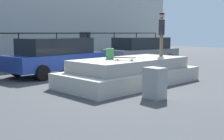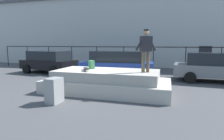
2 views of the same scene
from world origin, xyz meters
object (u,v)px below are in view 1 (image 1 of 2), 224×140
Objects in this scene: car_blue_hatchback_mid at (56,55)px; car_grey_hatchback_far at (141,50)px; skateboard at (124,58)px; backpack at (110,54)px; utility_box at (155,83)px; skateboarder at (162,31)px.

car_grey_hatchback_far is at bearing -1.30° from car_blue_hatchback_mid.
car_grey_hatchback_far reaches higher than skateboard.
backpack is 2.57m from utility_box.
car_blue_hatchback_mid reaches higher than skateboard.
skateboarder is 1.89× the size of utility_box.
skateboarder is 5.00m from car_blue_hatchback_mid.
car_grey_hatchback_far is at bearing 48.40° from skateboarder.
backpack is 0.43× the size of utility_box.
skateboarder is at bearing 37.45° from utility_box.
car_blue_hatchback_mid is at bearing 87.79° from utility_box.
car_blue_hatchback_mid is (0.20, 4.55, -0.18)m from skateboard.
skateboard is at bearing -92.47° from car_blue_hatchback_mid.
skateboard is 0.71m from backpack.
skateboarder is 2.17× the size of skateboard.
skateboard is 0.17× the size of car_blue_hatchback_mid.
car_blue_hatchback_mid reaches higher than utility_box.
car_grey_hatchback_far is (6.23, 4.41, -0.19)m from skateboard.
car_blue_hatchback_mid is 5.25× the size of utility_box.
skateboarder is 0.36× the size of car_grey_hatchback_far.
car_grey_hatchback_far is (6.03, -0.14, -0.01)m from car_blue_hatchback_mid.
skateboarder is 5.62m from car_grey_hatchback_far.
backpack is 0.08× the size of car_grey_hatchback_far.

